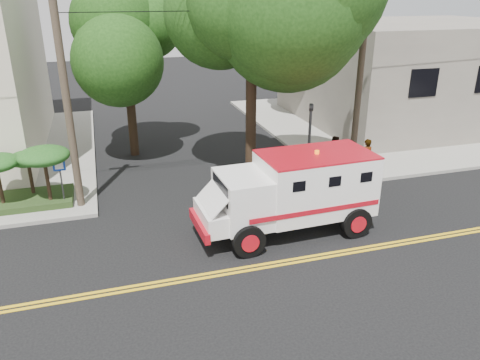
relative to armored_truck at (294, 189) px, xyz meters
name	(u,v)px	position (x,y,z in m)	size (l,w,h in m)	color
ground	(270,265)	(-1.54, -1.88, -1.59)	(100.00, 100.00, 0.00)	black
sidewalk_ne	(394,122)	(11.96, 11.62, -1.51)	(17.00, 17.00, 0.15)	gray
building_right	(415,71)	(13.46, 12.12, 1.56)	(14.00, 12.00, 6.00)	slate
utility_pole_left	(66,93)	(-7.14, 4.12, 2.91)	(0.28, 0.28, 9.00)	#382D23
utility_pole_right	(360,76)	(4.76, 4.32, 2.91)	(0.28, 0.28, 9.00)	#382D23
tree_main	(265,10)	(0.40, 4.33, 5.61)	(6.08, 5.70, 9.85)	black
tree_left	(132,40)	(-4.22, 9.91, 4.14)	(4.48, 4.20, 7.70)	black
tree_right	(318,22)	(7.31, 13.89, 4.51)	(4.80, 4.50, 8.20)	black
traffic_signal	(309,136)	(2.26, 3.72, 0.64)	(0.15, 0.18, 3.60)	#3F3F42
accessibility_sign	(61,176)	(-7.74, 4.29, -0.22)	(0.45, 0.10, 2.02)	#3F3F42
palm_planter	(26,168)	(-8.97, 4.75, 0.06)	(3.52, 2.63, 2.36)	#1E3314
armored_truck	(294,189)	(0.00, 0.00, 0.00)	(6.21, 2.68, 2.79)	white
pedestrian_a	(366,158)	(5.02, 3.62, -0.57)	(0.63, 0.41, 1.73)	gray
pedestrian_b	(333,154)	(3.96, 4.64, -0.61)	(0.81, 0.63, 1.66)	gray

